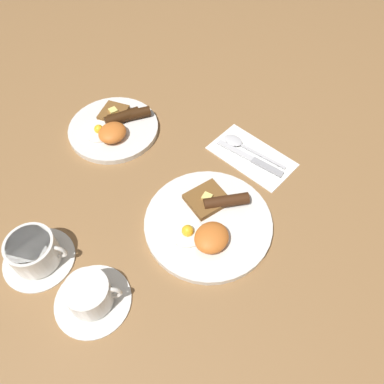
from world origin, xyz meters
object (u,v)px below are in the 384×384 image
at_px(breakfast_plate_far, 114,127).
at_px(teacup_near, 91,296).
at_px(breakfast_plate_near, 209,223).
at_px(spoon, 239,144).
at_px(teacup_far, 35,253).
at_px(knife, 253,160).

relative_size(breakfast_plate_far, teacup_near, 1.58).
height_order(breakfast_plate_near, teacup_near, teacup_near).
height_order(breakfast_plate_far, spoon, breakfast_plate_far).
height_order(teacup_near, teacup_far, teacup_far).
bearing_deg(spoon, breakfast_plate_far, 27.49).
bearing_deg(spoon, teacup_far, 73.10).
relative_size(breakfast_plate_near, teacup_near, 1.89).
xyz_separation_m(breakfast_plate_near, teacup_near, (-0.27, 0.08, 0.02)).
height_order(knife, spoon, spoon).
bearing_deg(knife, spoon, -23.20).
xyz_separation_m(breakfast_plate_near, breakfast_plate_far, (0.09, 0.37, 0.00)).
distance_m(teacup_near, teacup_far, 0.15).
bearing_deg(knife, teacup_far, 66.14).
distance_m(breakfast_plate_near, teacup_far, 0.37).
xyz_separation_m(breakfast_plate_far, teacup_far, (-0.37, -0.13, 0.02)).
bearing_deg(teacup_far, knife, -24.08).
xyz_separation_m(breakfast_plate_far, teacup_near, (-0.37, -0.29, 0.01)).
height_order(teacup_far, spoon, teacup_far).
distance_m(teacup_near, spoon, 0.52).
bearing_deg(breakfast_plate_far, teacup_far, -160.46).
bearing_deg(breakfast_plate_near, teacup_far, 139.35).
distance_m(breakfast_plate_near, knife, 0.22).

